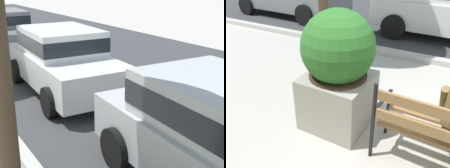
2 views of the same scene
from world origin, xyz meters
TOP-DOWN VIEW (x-y plane):
  - concrete_planter at (-1.57, 0.20)m, footprint 0.89×0.89m

SIDE VIEW (x-z plane):
  - concrete_planter at x=-1.57m, z-range 0.03..1.57m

